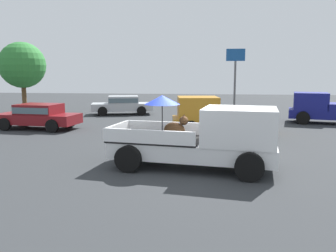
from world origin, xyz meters
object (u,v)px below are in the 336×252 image
Objects in this scene: pickup_truck_far at (328,109)px; parked_sedan_near at (123,104)px; pickup_truck_main at (208,138)px; parked_sedan_far at (38,115)px; pickup_truck_red at (218,116)px; motel_sign at (235,68)px.

parked_sedan_near is at bearing -0.35° from pickup_truck_far.
pickup_truck_main is 1.18× the size of parked_sedan_far.
motel_sign reaches higher than pickup_truck_red.
pickup_truck_main is 16.61m from motel_sign.
pickup_truck_red is 9.40m from parked_sedan_far.
motel_sign reaches higher than pickup_truck_far.
parked_sedan_near and parked_sedan_far have the same top height.
pickup_truck_main is 15.11m from parked_sedan_near.
motel_sign is (8.12, 2.54, 2.63)m from parked_sedan_near.
parked_sedan_near is 1.03× the size of parked_sedan_far.
parked_sedan_far is (-2.74, -7.09, 0.00)m from parked_sedan_near.
pickup_truck_main reaches higher than pickup_truck_far.
pickup_truck_far is at bearing 152.71° from parked_sedan_near.
parked_sedan_far is (-9.39, 0.26, -0.13)m from pickup_truck_red.
parked_sedan_far is at bearing -9.63° from pickup_truck_red.
pickup_truck_red reaches higher than parked_sedan_far.
pickup_truck_far is at bearing 65.11° from pickup_truck_main.
parked_sedan_near is at bearing -162.62° from motel_sign.
parked_sedan_near is 7.60m from parked_sedan_far.
motel_sign is at bearing -106.47° from pickup_truck_red.
motel_sign is at bearing -35.13° from pickup_truck_far.
pickup_truck_red and pickup_truck_far have the same top height.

